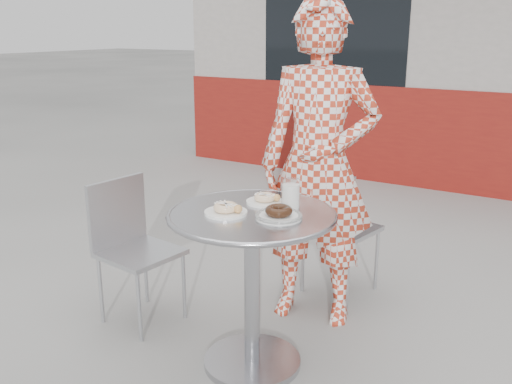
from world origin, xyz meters
The scene contains 10 objects.
ground centered at (0.00, 0.00, 0.00)m, with size 60.00×60.00×0.00m, color #9B9994.
storefront centered at (0.00, 5.56, 1.49)m, with size 6.02×4.55×3.00m.
bistro_table centered at (0.01, 0.02, 0.59)m, with size 0.77×0.77×0.78m.
chair_far centered at (0.05, 0.98, 0.25)m, with size 0.44×0.45×0.80m.
chair_left centered at (-0.74, 0.08, 0.24)m, with size 0.42×0.42×0.79m.
seated_person centered at (0.05, 0.64, 0.87)m, with size 0.63×0.42×1.74m, color #AC301A.
plate_far centered at (-0.01, 0.17, 0.80)m, with size 0.18×0.18×0.05m.
plate_near centered at (-0.07, -0.06, 0.80)m, with size 0.19×0.19×0.05m.
plate_checker centered at (0.15, 0.01, 0.79)m, with size 0.21×0.21×0.05m.
milk_cup centered at (0.13, 0.16, 0.84)m, with size 0.09×0.09×0.14m.
Camera 1 is at (1.29, -2.05, 1.58)m, focal length 40.00 mm.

